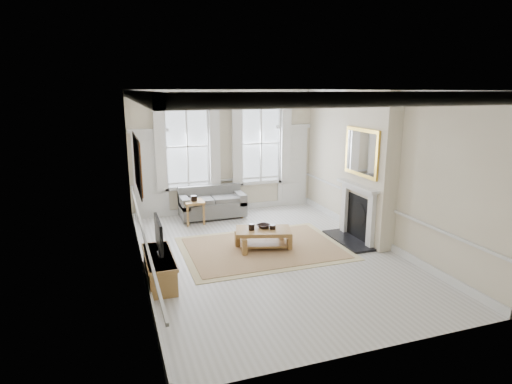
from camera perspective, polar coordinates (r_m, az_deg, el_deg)
name	(u,v)px	position (r m, az deg, el deg)	size (l,w,h in m)	color
floor	(270,255)	(9.11, 1.87, -8.41)	(7.20, 7.20, 0.00)	#B7B5AD
ceiling	(271,90)	(8.44, 2.05, 13.50)	(7.20, 7.20, 0.00)	white
back_wall	(225,152)	(12.00, -4.20, 5.38)	(5.20, 5.20, 0.00)	beige
left_wall	(137,185)	(8.08, -15.54, 0.84)	(7.20, 7.20, 0.00)	beige
right_wall	(381,169)	(9.83, 16.28, 3.02)	(7.20, 7.20, 0.00)	beige
window_left	(187,146)	(11.70, -9.16, 6.02)	(1.26, 0.20, 2.20)	#B2BCC6
window_right	(261,143)	(12.23, 0.63, 6.52)	(1.26, 0.20, 2.20)	#B2BCC6
door_left	(151,176)	(11.71, -13.85, 2.07)	(0.90, 0.08, 2.30)	silver
door_right	(292,167)	(12.72, 4.86, 3.33)	(0.90, 0.08, 2.30)	silver
painting	(137,164)	(8.31, -15.56, 3.65)	(0.05, 1.66, 1.06)	#B9681F
chimney_breast	(369,167)	(9.90, 14.79, 3.18)	(0.35, 1.70, 3.38)	beige
hearth	(348,240)	(10.11, 12.19, -6.31)	(0.55, 1.50, 0.05)	black
fireplace	(357,210)	(9.99, 13.37, -2.34)	(0.21, 1.45, 1.33)	silver
mirror	(361,152)	(9.73, 13.85, 5.15)	(0.06, 1.26, 1.06)	gold
sofa	(212,204)	(11.69, -5.90, -1.64)	(1.73, 0.84, 0.83)	#575755
side_table	(194,205)	(11.14, -8.26, -1.75)	(0.51, 0.51, 0.60)	brown
rug	(263,248)	(9.46, 0.96, -7.48)	(3.50, 2.60, 0.02)	#A37A54
coffee_table	(263,233)	(9.34, 0.97, -5.47)	(1.33, 1.00, 0.44)	brown
ceramic_pot_a	(252,227)	(9.26, -0.60, -4.67)	(0.14, 0.14, 0.14)	black
ceramic_pot_b	(273,227)	(9.32, 2.23, -4.69)	(0.13, 0.13, 0.09)	black
bowl	(264,226)	(9.41, 1.05, -4.58)	(0.30, 0.30, 0.07)	black
tv_stand	(159,269)	(8.04, -12.75, -9.92)	(0.46, 1.42, 0.51)	brown
tv	(159,234)	(7.81, -12.83, -5.54)	(0.08, 0.90, 0.68)	black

